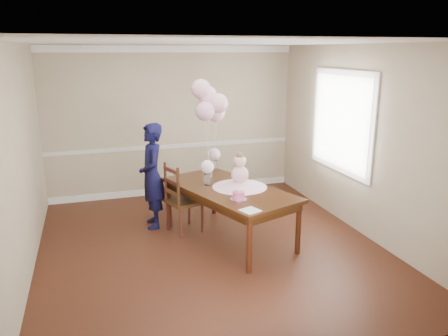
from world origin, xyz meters
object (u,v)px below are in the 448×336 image
dining_table_top (229,190)px  birthday_cake (239,195)px  dining_chair_seat (185,201)px  woman (152,176)px

dining_table_top → birthday_cake: birthday_cake is taller
dining_table_top → dining_chair_seat: 0.75m
dining_table_top → woman: 1.24m
dining_table_top → birthday_cake: bearing=-114.0°
dining_table_top → woman: woman is taller
dining_table_top → dining_chair_seat: bearing=119.4°
birthday_cake → woman: size_ratio=0.10×
dining_chair_seat → woman: size_ratio=0.28×
birthday_cake → woman: (-0.92, 1.29, -0.02)m
dining_chair_seat → woman: (-0.41, 0.34, 0.33)m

